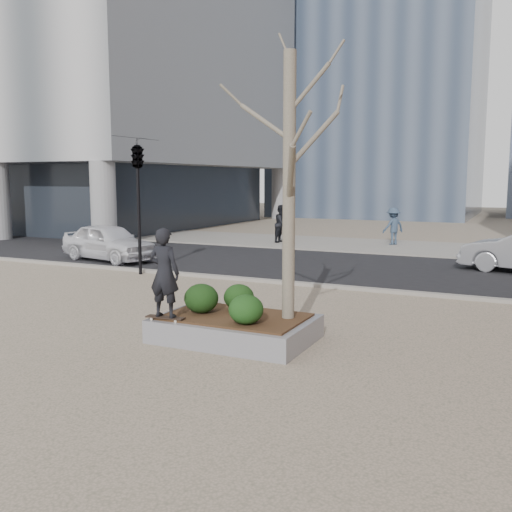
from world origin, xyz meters
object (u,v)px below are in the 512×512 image
at_px(police_car, 109,242).
at_px(skateboard, 165,319).
at_px(skateboarder, 164,273).
at_px(planter, 235,329).

bearing_deg(police_car, skateboard, -123.14).
bearing_deg(skateboarder, planter, -146.97).
relative_size(planter, skateboarder, 1.75).
bearing_deg(skateboarder, police_car, -48.12).
distance_m(planter, skateboard, 1.39).
height_order(planter, skateboard, skateboard).
bearing_deg(planter, skateboarder, -143.92).
bearing_deg(skateboarder, skateboard, 180.00).
distance_m(planter, police_car, 12.23).
height_order(skateboarder, police_car, skateboarder).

